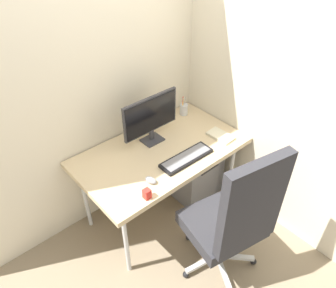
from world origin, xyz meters
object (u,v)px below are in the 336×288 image
monitor (151,116)px  keyboard (186,158)px  filing_cabinet (190,166)px  desk_clamp_accessory (147,194)px  pen_holder (184,109)px  office_chair (234,219)px  notebook (221,136)px  mouse (151,180)px

monitor → keyboard: monitor is taller
filing_cabinet → desk_clamp_accessory: (-0.80, -0.38, 0.47)m
filing_cabinet → desk_clamp_accessory: bearing=-154.9°
keyboard → pen_holder: (0.43, 0.49, 0.04)m
monitor → keyboard: 0.43m
filing_cabinet → monitor: bearing=163.8°
monitor → office_chair: bearing=-93.5°
filing_cabinet → notebook: notebook is taller
office_chair → notebook: (0.52, 0.59, 0.11)m
filing_cabinet → monitor: (-0.37, 0.11, 0.67)m
office_chair → pen_holder: 1.20m
office_chair → filing_cabinet: (0.43, 0.84, -0.34)m
mouse → notebook: (0.78, 0.03, -0.01)m
filing_cabinet → notebook: 0.51m
mouse → pen_holder: 0.94m
office_chair → desk_clamp_accessory: (-0.37, 0.46, 0.13)m
filing_cabinet → notebook: size_ratio=2.60×
filing_cabinet → keyboard: keyboard is taller
office_chair → desk_clamp_accessory: 0.61m
pen_holder → desk_clamp_accessory: bearing=-146.5°
office_chair → desk_clamp_accessory: bearing=129.0°
monitor → desk_clamp_accessory: 0.68m
keyboard → notebook: (0.42, 0.02, -0.00)m
monitor → pen_holder: bearing=13.6°
mouse → office_chair: bearing=-77.0°
filing_cabinet → mouse: bearing=-158.1°
filing_cabinet → pen_holder: 0.54m
monitor → pen_holder: size_ratio=2.90×
notebook → desk_clamp_accessory: desk_clamp_accessory is taller
filing_cabinet → keyboard: bearing=-141.1°
filing_cabinet → mouse: mouse is taller
office_chair → mouse: 0.63m
pen_holder → filing_cabinet: bearing=-114.8°
monitor → notebook: bearing=-37.1°
office_chair → pen_holder: bearing=63.4°
monitor → keyboard: (0.05, -0.37, -0.22)m
monitor → desk_clamp_accessory: (-0.43, -0.48, -0.20)m
monitor → mouse: (-0.32, -0.38, -0.21)m
office_chair → mouse: office_chair is taller
desk_clamp_accessory → monitor: bearing=48.3°
monitor → keyboard: bearing=-83.1°
keyboard → desk_clamp_accessory: size_ratio=6.14×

